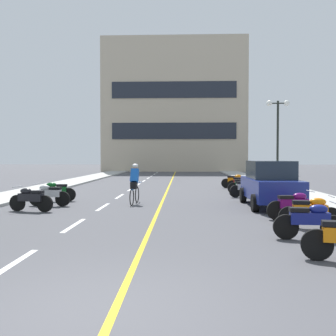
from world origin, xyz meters
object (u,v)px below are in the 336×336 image
Objects in this scene: motorcycle_2 at (311,211)px; motorcycle_9 at (242,183)px; motorcycle_7 at (246,188)px; motorcycle_8 at (244,185)px; parked_car_near at (270,184)px; motorcycle_10 at (235,181)px; street_lamp_mid at (278,124)px; motorcycle_1 at (310,220)px; motorcycle_5 at (49,194)px; cyclist_rider at (135,183)px; motorcycle_3 at (294,205)px; motorcycle_6 at (56,191)px; motorcycle_4 at (31,199)px.

motorcycle_2 is 11.67m from motorcycle_9.
motorcycle_8 is (0.19, 1.74, 0.00)m from motorcycle_7.
motorcycle_8 is (-0.18, 5.29, -0.44)m from parked_car_near.
motorcycle_10 is at bearing 90.83° from motorcycle_2.
street_lamp_mid reaches higher than motorcycle_8.
parked_car_near is at bearing -88.07° from motorcycle_8.
parked_car_near is 2.48× the size of motorcycle_2.
motorcycle_5 is (-8.37, 5.85, 0.00)m from motorcycle_1.
motorcycle_1 is at bearing -34.95° from motorcycle_5.
motorcycle_1 is at bearing -53.00° from cyclist_rider.
motorcycle_5 is 0.96× the size of cyclist_rider.
parked_car_near is 2.57× the size of motorcycle_7.
motorcycle_6 is at bearing 153.69° from motorcycle_3.
motorcycle_10 is (0.31, 14.98, 0.00)m from motorcycle_1.
cyclist_rider is (3.47, 2.34, 0.41)m from motorcycle_4.
parked_car_near reaches higher than motorcycle_5.
motorcycle_9 is at bearing -141.05° from street_lamp_mid.
motorcycle_3 is (-2.56, -12.32, -3.59)m from street_lamp_mid.
motorcycle_1 is at bearing -91.31° from motorcycle_8.
parked_car_near is at bearing 10.49° from motorcycle_4.
street_lamp_mid is 3.20× the size of motorcycle_2.
motorcycle_8 is 3.70m from motorcycle_10.
motorcycle_1 is 1.55m from motorcycle_2.
motorcycle_4 is at bearing 162.31° from motorcycle_2.
motorcycle_4 is 1.03× the size of motorcycle_9.
parked_car_near is 3.59m from motorcycle_7.
motorcycle_3 is at bearing -34.51° from cyclist_rider.
motorcycle_10 is (8.93, 7.59, 0.00)m from motorcycle_6.
motorcycle_10 is at bearing 88.82° from motorcycle_1.
motorcycle_8 is at bearing 91.42° from motorcycle_2.
motorcycle_3 is 10.23m from motorcycle_9.
motorcycle_3 is at bearing -89.27° from motorcycle_10.
parked_car_near is 8.82m from motorcycle_5.
parked_car_near reaches higher than motorcycle_8.
cyclist_rider reaches higher than motorcycle_3.
motorcycle_6 is 1.04× the size of motorcycle_7.
motorcycle_6 is (-8.62, 7.39, 0.00)m from motorcycle_1.
motorcycle_10 is at bearing 46.47° from motorcycle_5.
cyclist_rider is (-5.54, 5.22, 0.41)m from motorcycle_2.
motorcycle_3 is 10.13m from motorcycle_6.
cyclist_rider is (3.33, 0.84, 0.41)m from motorcycle_5.
motorcycle_5 is 3.46m from cyclist_rider.
street_lamp_mid is 10.08m from parked_car_near.
motorcycle_6 is 11.72m from motorcycle_10.
motorcycle_1 and motorcycle_5 have the same top height.
motorcycle_7 is at bearing 23.65° from motorcycle_5.
motorcycle_7 is (0.07, 9.54, 0.00)m from motorcycle_1.
motorcycle_5 and motorcycle_10 have the same top height.
motorcycle_10 is at bearing 90.73° from motorcycle_3.
motorcycle_5 is (0.14, 1.51, 0.00)m from motorcycle_4.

